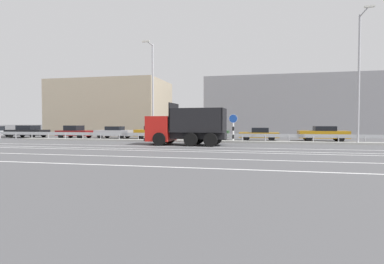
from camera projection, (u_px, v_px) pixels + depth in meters
ground_plane at (192, 143)px, 25.90m from camera, size 320.00×320.00×0.00m
lane_strip_0 at (181, 147)px, 22.36m from camera, size 66.87×0.16×0.01m
lane_strip_1 at (173, 149)px, 20.19m from camera, size 66.87×0.16×0.01m
lane_strip_2 at (168, 151)px, 19.06m from camera, size 66.87×0.16×0.01m
lane_strip_3 at (149, 157)px, 15.77m from camera, size 66.87×0.16×0.01m
lane_strip_4 at (123, 165)px, 12.71m from camera, size 66.87×0.16×0.01m
median_island at (196, 141)px, 27.62m from camera, size 36.78×1.10×0.18m
median_guardrail at (199, 135)px, 28.72m from camera, size 66.87×0.09×0.78m
dump_truck at (178, 130)px, 24.26m from camera, size 6.41×2.91×3.38m
median_road_sign at (233, 127)px, 26.85m from camera, size 0.79×0.16×2.56m
street_lamp_1 at (152, 88)px, 28.37m from camera, size 0.70×1.98×9.28m
street_lamp_2 at (360, 73)px, 24.20m from camera, size 0.71×2.59×10.56m
parked_car_1 at (27, 131)px, 35.86m from camera, size 4.87×2.06×1.47m
parked_car_2 at (75, 132)px, 34.40m from camera, size 4.10×2.07×1.47m
parked_car_3 at (114, 132)px, 34.05m from camera, size 4.13×2.03×1.37m
parked_car_4 at (156, 132)px, 33.01m from camera, size 4.62×2.05×1.43m
parked_car_5 at (211, 132)px, 31.69m from camera, size 4.01×2.07×1.55m
parked_car_6 at (259, 134)px, 30.04m from camera, size 3.91×1.94×1.29m
parked_car_7 at (323, 133)px, 28.94m from camera, size 4.54×1.91×1.46m
background_building_0 at (111, 108)px, 43.88m from camera, size 15.82×9.46×7.77m
background_building_1 at (287, 107)px, 43.32m from camera, size 22.81×10.48×8.07m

